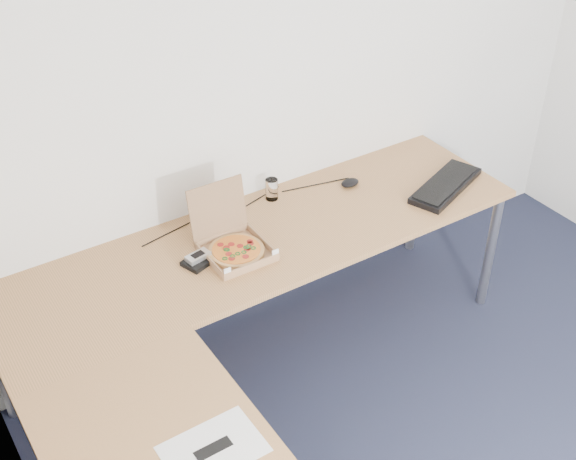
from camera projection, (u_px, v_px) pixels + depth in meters
desk at (251, 321)px, 3.01m from camera, size 2.50×2.20×0.73m
pizza_box at (234, 247)px, 3.31m from camera, size 0.27×0.32×0.28m
drinking_glass at (272, 189)px, 3.66m from camera, size 0.06×0.06×0.11m
keyboard at (446, 186)px, 3.76m from camera, size 0.50×0.32×0.03m
mouse at (350, 183)px, 3.78m from camera, size 0.10×0.07×0.04m
wallet at (198, 262)px, 3.26m from camera, size 0.15×0.13×0.02m
phone at (198, 256)px, 3.26m from camera, size 0.12×0.08×0.02m
paper_sheet at (213, 449)px, 2.47m from camera, size 0.32×0.23×0.00m
cable_bundle at (244, 207)px, 3.62m from camera, size 0.54×0.11×0.01m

